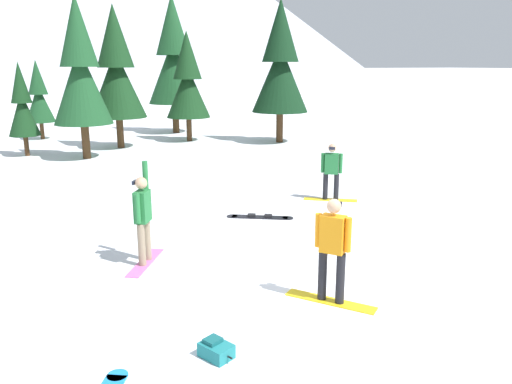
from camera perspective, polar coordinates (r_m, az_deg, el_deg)
The scene contains 13 objects.
ground_plane at distance 9.71m, azimuth 4.72°, elevation -10.00°, with size 800.00×800.00×0.00m, color white.
snowboarder_foreground at distance 8.67m, azimuth 8.50°, elevation -6.24°, with size 1.18×1.43×1.82m.
snowboarder_midground at distance 10.48m, azimuth -12.47°, elevation -2.72°, with size 1.06×1.45×2.07m.
snowboarder_background at distance 15.25m, azimuth 8.39°, elevation 2.33°, with size 1.45×1.13×1.69m.
loose_snowboard_near_left at distance 13.56m, azimuth 0.44°, elevation -2.78°, with size 1.67×1.15×0.09m.
backpack_teal at distance 7.43m, azimuth -4.47°, elevation -17.08°, with size 0.48×0.55×0.27m.
pine_tree_twin at distance 26.42m, azimuth 2.72°, elevation 13.88°, with size 2.85×2.85×7.09m.
pine_tree_slender at distance 27.11m, azimuth -7.61°, elevation 12.07°, with size 2.27×2.27×5.60m.
pine_tree_short at distance 25.44m, azimuth -15.29°, elevation 12.85°, with size 2.64×2.64×6.64m.
pine_tree_tall at distance 30.56m, azimuth -9.16°, elevation 14.44°, with size 3.00×3.00×7.77m.
pine_tree_broad at distance 22.88m, azimuth -18.99°, elevation 12.62°, with size 2.42×2.42×6.73m.
pine_tree_young at distance 24.60m, azimuth -24.59°, elevation 8.76°, with size 1.32×1.32×4.06m.
pine_tree_leaning at distance 29.84m, azimuth -23.03°, elevation 9.77°, with size 1.51×1.51×4.18m.
Camera 1 is at (-4.36, -7.73, 3.96)m, focal length 35.95 mm.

